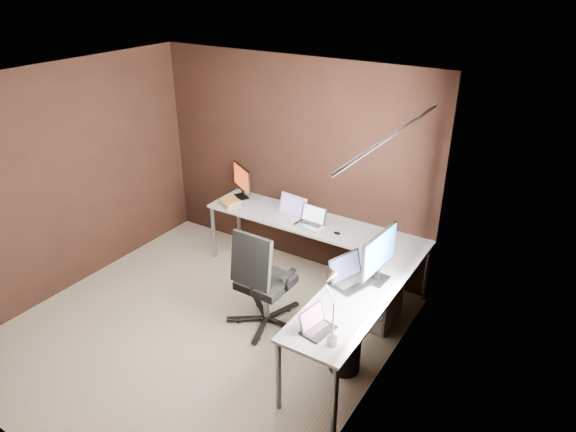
% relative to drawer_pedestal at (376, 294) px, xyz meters
% --- Properties ---
extents(room, '(3.60, 3.60, 2.50)m').
position_rel_drawer_pedestal_xyz_m(room, '(-1.09, -1.08, 0.98)').
color(room, '#BCB092').
rests_on(room, ground).
extents(desk, '(2.65, 2.25, 0.73)m').
position_rel_drawer_pedestal_xyz_m(desk, '(-0.59, -0.11, 0.38)').
color(desk, silver).
rests_on(desk, ground).
extents(drawer_pedestal, '(0.42, 0.50, 0.60)m').
position_rel_drawer_pedestal_xyz_m(drawer_pedestal, '(0.00, 0.00, 0.00)').
color(drawer_pedestal, silver).
rests_on(drawer_pedestal, ground).
extents(monitor_left, '(0.42, 0.26, 0.41)m').
position_rel_drawer_pedestal_xyz_m(monitor_left, '(-2.06, 0.48, 0.66)').
color(monitor_left, black).
rests_on(monitor_left, desk).
extents(monitor_right, '(0.16, 0.61, 0.50)m').
position_rel_drawer_pedestal_xyz_m(monitor_right, '(0.13, -0.37, 0.71)').
color(monitor_right, black).
rests_on(monitor_right, desk).
extents(laptop_white, '(0.40, 0.30, 0.25)m').
position_rel_drawer_pedestal_xyz_m(laptop_white, '(-1.25, 0.31, 0.48)').
color(laptop_white, silver).
rests_on(laptop_white, desk).
extents(laptop_silver, '(0.33, 0.24, 0.21)m').
position_rel_drawer_pedestal_xyz_m(laptop_silver, '(-0.95, 0.28, 0.48)').
color(laptop_silver, silver).
rests_on(laptop_silver, desk).
extents(laptop_black_big, '(0.38, 0.45, 0.25)m').
position_rel_drawer_pedestal_xyz_m(laptop_black_big, '(-0.07, -0.54, 0.48)').
color(laptop_black_big, black).
rests_on(laptop_black_big, desk).
extents(laptop_black_small, '(0.24, 0.31, 0.19)m').
position_rel_drawer_pedestal_xyz_m(laptop_black_small, '(0.01, -1.30, 0.47)').
color(laptop_black_small, black).
rests_on(laptop_black_small, desk).
extents(book_stack, '(0.31, 0.29, 0.08)m').
position_rel_drawer_pedestal_xyz_m(book_stack, '(-2.04, 0.20, 0.47)').
color(book_stack, tan).
rests_on(book_stack, desk).
extents(mouse_left, '(0.08, 0.06, 0.03)m').
position_rel_drawer_pedestal_xyz_m(mouse_left, '(-1.97, 0.23, 0.45)').
color(mouse_left, black).
rests_on(mouse_left, desk).
extents(mouse_corner, '(0.09, 0.06, 0.03)m').
position_rel_drawer_pedestal_xyz_m(mouse_corner, '(-0.59, 0.23, 0.45)').
color(mouse_corner, black).
rests_on(mouse_corner, desk).
extents(desk_lamp, '(0.19, 0.22, 0.59)m').
position_rel_drawer_pedestal_xyz_m(desk_lamp, '(0.13, -1.32, 0.80)').
color(desk_lamp, slate).
rests_on(desk_lamp, desk).
extents(office_chair, '(0.63, 0.63, 1.12)m').
position_rel_drawer_pedestal_xyz_m(office_chair, '(-0.93, -0.70, 0.03)').
color(office_chair, black).
rests_on(office_chair, ground).
extents(wastebasket, '(0.34, 0.34, 0.33)m').
position_rel_drawer_pedestal_xyz_m(wastebasket, '(0.07, -0.85, -0.13)').
color(wastebasket, black).
rests_on(wastebasket, ground).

